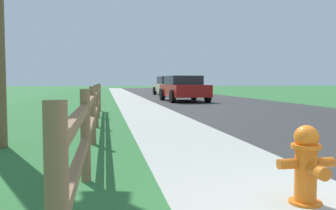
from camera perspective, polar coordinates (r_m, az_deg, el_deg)
name	(u,v)px	position (r m, az deg, el deg)	size (l,w,h in m)	color
ground_plane	(140,97)	(27.19, -4.34, 1.31)	(120.00, 120.00, 0.00)	#2E6B35
road_asphalt	(181,95)	(29.70, 2.04, 1.53)	(7.00, 66.00, 0.01)	#2F2F2F
curb_concrete	(100,96)	(29.07, -10.61, 1.42)	(6.00, 66.00, 0.01)	#A8A89F
grass_verge	(80,96)	(29.14, -13.56, 1.39)	(5.00, 66.00, 0.00)	#2E6B35
fire_hydrant	(307,164)	(3.60, 20.76, -8.56)	(0.54, 0.45, 0.73)	orange
rail_fence	(95,106)	(7.82, -11.34, -0.17)	(0.11, 12.33, 1.04)	#836042
parked_suv_red	(184,88)	(20.69, 2.45, 2.65)	(2.32, 4.32, 1.44)	maroon
parked_car_beige	(169,86)	(29.91, 0.10, 2.99)	(2.18, 4.66, 1.53)	#C6B793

